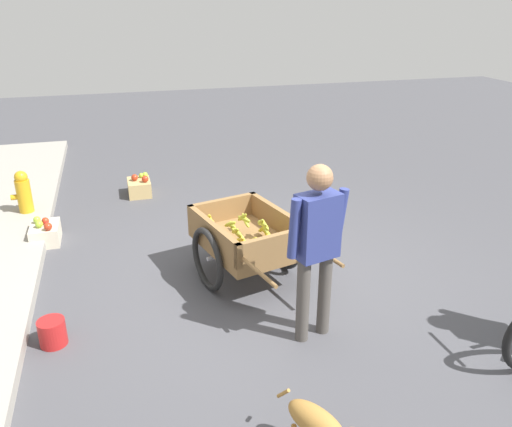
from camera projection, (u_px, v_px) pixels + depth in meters
name	position (u px, v px, depth m)	size (l,w,h in m)	color
ground_plane	(262.00, 284.00, 5.19)	(24.00, 24.00, 0.00)	#47474C
fruit_cart	(247.00, 239.00, 5.15)	(1.79, 1.15, 0.71)	olive
vendor_person	(317.00, 240.00, 4.06)	(0.28, 0.54, 1.53)	#4C4742
dog	(321.00, 425.00, 3.13)	(0.61, 0.38, 0.40)	#AD7A38
fire_hydrant	(24.00, 196.00, 6.56)	(0.25, 0.25, 0.67)	gold
plastic_bucket	(52.00, 332.00, 4.25)	(0.22, 0.22, 0.23)	#B21E1E
apple_crate	(139.00, 187.00, 7.50)	(0.44, 0.32, 0.32)	tan
mixed_fruit_crate	(45.00, 233.00, 6.03)	(0.44, 0.32, 0.31)	beige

